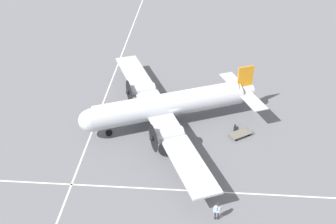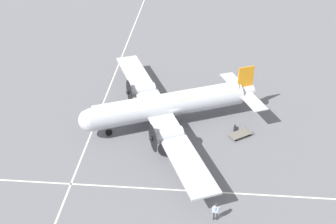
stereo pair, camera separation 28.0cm
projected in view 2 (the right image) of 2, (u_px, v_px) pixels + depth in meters
name	position (u px, v px, depth m)	size (l,w,h in m)	color
ground_plane	(168.00, 124.00, 44.82)	(300.00, 300.00, 0.00)	slate
apron_line_eastwest	(96.00, 121.00, 45.35)	(120.00, 0.16, 0.01)	silver
apron_line_northsouth	(159.00, 189.00, 36.51)	(0.16, 120.00, 0.01)	silver
airliner_main	(165.00, 106.00, 43.42)	(25.30, 18.89, 5.36)	silver
crew_foreground	(216.00, 210.00, 33.00)	(0.29, 0.59, 1.73)	#2D2D33
suitcase_near_door	(235.00, 127.00, 43.91)	(0.40, 0.16, 0.48)	#232328
suitcase_upright_spare	(235.00, 130.00, 43.48)	(0.36, 0.19, 0.58)	#232328
baggage_cart	(240.00, 134.00, 42.82)	(2.23, 2.52, 0.56)	#6B665B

